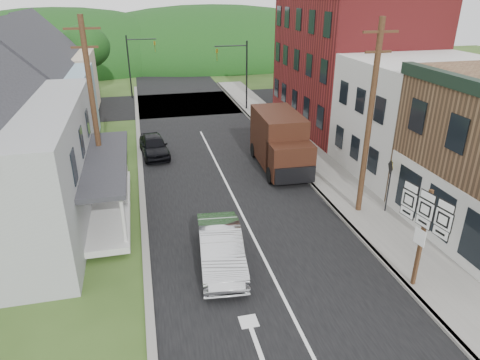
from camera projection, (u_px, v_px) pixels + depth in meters
ground at (269, 269)px, 16.68m from camera, size 120.00×120.00×0.00m
road at (221, 172)px, 25.55m from camera, size 9.00×90.00×0.02m
cross_road at (187, 104)px, 40.64m from camera, size 60.00×9.00×0.02m
sidewalk_right at (326, 175)px, 24.99m from camera, size 2.80×55.00×0.15m
curb_right at (304, 177)px, 24.71m from camera, size 0.20×55.00×0.15m
curb_left at (142, 193)px, 22.77m from camera, size 0.30×55.00×0.12m
storefront_white at (422, 118)px, 24.38m from camera, size 8.00×7.00×6.50m
storefront_red at (349, 62)px, 32.10m from camera, size 8.00×12.00×10.00m
house_blue at (34, 94)px, 27.94m from camera, size 7.14×8.16×7.28m
house_cream at (49, 71)px, 35.82m from camera, size 7.14×8.16×7.28m
utility_pole_right at (370, 120)px, 19.06m from camera, size 1.60×0.26×9.00m
utility_pole_left at (94, 111)px, 20.50m from camera, size 1.60×0.26×9.00m
traffic_signal_right at (239, 68)px, 36.90m from camera, size 2.87×0.20×6.00m
traffic_signal_left at (136, 59)px, 41.30m from camera, size 2.87×0.20×6.00m
tree_left_d at (85, 47)px, 41.19m from camera, size 4.80×4.80×6.94m
forested_ridge at (165, 60)px, 65.50m from camera, size 90.00×30.00×16.00m
silver_sedan at (221, 248)px, 16.64m from camera, size 2.08×4.84×1.55m
dark_sedan at (154, 146)px, 27.73m from camera, size 2.02×4.17×1.37m
delivery_van at (280, 142)px, 25.45m from camera, size 2.66×6.02×3.32m
route_sign_cluster at (423, 225)px, 14.62m from camera, size 0.44×2.16×3.80m
warning_sign at (389, 178)px, 20.06m from camera, size 0.22×0.72×2.70m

